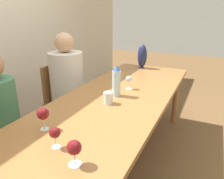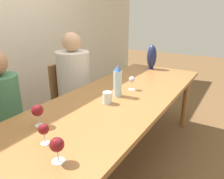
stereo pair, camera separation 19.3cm
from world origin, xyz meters
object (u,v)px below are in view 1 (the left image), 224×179
at_px(water_bottle, 116,81).
at_px(wine_glass_1, 129,79).
at_px(water_tumbler, 108,98).
at_px(person_far, 68,85).
at_px(wine_glass_3, 55,133).
at_px(wine_glass_2, 74,148).
at_px(chair_far, 64,98).
at_px(person_near, 0,120).
at_px(vase, 142,56).
at_px(wine_glass_0, 43,114).

height_order(water_bottle, wine_glass_1, water_bottle).
distance_m(water_tumbler, person_far, 0.90).
bearing_deg(wine_glass_3, water_bottle, 1.50).
bearing_deg(wine_glass_1, wine_glass_3, 179.50).
xyz_separation_m(wine_glass_2, chair_far, (1.25, 1.05, -0.37)).
relative_size(water_bottle, person_near, 0.24).
bearing_deg(water_bottle, wine_glass_2, -167.94).
distance_m(water_tumbler, wine_glass_3, 0.72).
distance_m(wine_glass_3, person_far, 1.41).
distance_m(water_bottle, wine_glass_2, 1.02).
bearing_deg(wine_glass_2, wine_glass_1, 8.30).
height_order(wine_glass_2, wine_glass_3, wine_glass_2).
xyz_separation_m(vase, wine_glass_1, (-0.91, -0.15, -0.07)).
bearing_deg(water_bottle, water_tumbler, -176.22).
bearing_deg(water_bottle, person_far, 70.92).
bearing_deg(person_near, vase, -18.98).
xyz_separation_m(water_tumbler, chair_far, (0.46, 0.85, -0.32)).
bearing_deg(wine_glass_2, wine_glass_0, 61.29).
distance_m(water_bottle, chair_far, 0.96).
height_order(wine_glass_0, person_near, person_near).
xyz_separation_m(wine_glass_3, person_far, (1.17, 0.77, -0.17)).
height_order(water_tumbler, person_near, person_near).
bearing_deg(chair_far, vase, -38.97).
xyz_separation_m(water_tumbler, wine_glass_2, (-0.80, -0.20, 0.05)).
distance_m(water_bottle, wine_glass_1, 0.24).
bearing_deg(person_far, wine_glass_0, -151.39).
xyz_separation_m(water_tumbler, wine_glass_3, (-0.72, -0.01, 0.04)).
height_order(wine_glass_0, wine_glass_3, wine_glass_0).
distance_m(wine_glass_3, person_near, 0.83).
relative_size(wine_glass_2, wine_glass_3, 1.10).
height_order(wine_glass_2, person_near, person_near).
distance_m(wine_glass_1, person_near, 1.23).
height_order(wine_glass_0, wine_glass_2, wine_glass_0).
bearing_deg(water_bottle, vase, 5.98).
bearing_deg(person_near, water_tumbler, -57.10).
relative_size(wine_glass_0, person_far, 0.12).
height_order(vase, person_near, person_near).
height_order(wine_glass_3, person_near, person_near).
height_order(vase, wine_glass_3, vase).
relative_size(water_tumbler, wine_glass_2, 0.72).
distance_m(water_bottle, wine_glass_3, 0.92).
xyz_separation_m(water_bottle, wine_glass_1, (0.23, -0.03, -0.04)).
xyz_separation_m(water_tumbler, vase, (1.34, 0.13, 0.12)).
distance_m(water_tumbler, person_near, 0.92).
xyz_separation_m(wine_glass_0, wine_glass_2, (-0.22, -0.40, -0.01)).
distance_m(vase, wine_glass_2, 2.16).
xyz_separation_m(wine_glass_0, wine_glass_1, (1.01, -0.22, -0.01)).
xyz_separation_m(water_tumbler, person_far, (0.46, 0.76, -0.13)).
bearing_deg(wine_glass_0, wine_glass_3, -123.14).
bearing_deg(chair_far, person_near, -175.00).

